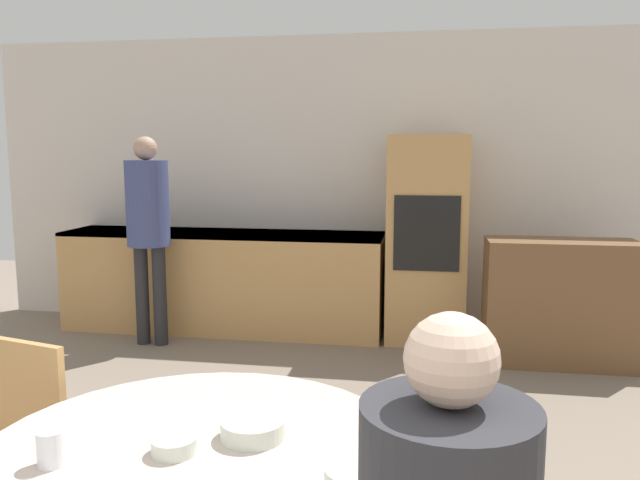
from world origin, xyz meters
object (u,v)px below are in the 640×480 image
oven_unit (426,239)px  sideboard (559,302)px  bowl_near (356,478)px  bowl_far (174,446)px  bowl_centre (253,429)px  chair_far_left (5,460)px  cup (51,448)px  person_standing (148,217)px

oven_unit → sideboard: bearing=-25.0°
sideboard → bowl_near: (-1.16, -3.37, 0.33)m
bowl_near → sideboard: bearing=71.0°
sideboard → bowl_far: bearing=-117.0°
bowl_centre → chair_far_left: bearing=167.9°
bowl_near → bowl_centre: size_ratio=0.85×
chair_far_left → bowl_centre: bearing=2.2°
cup → bowl_near: cup is taller
oven_unit → bowl_near: bearing=-92.6°
sideboard → bowl_centre: bearing=-115.2°
chair_far_left → bowl_near: 1.37m
oven_unit → chair_far_left: (-1.45, -3.40, -0.34)m
sideboard → bowl_near: bearing=-109.0°
oven_unit → bowl_centre: bearing=-97.8°
cup → bowl_near: (0.79, 0.02, -0.02)m
bowl_near → bowl_far: size_ratio=1.28×
chair_far_left → person_standing: 3.04m
bowl_centre → bowl_far: (-0.18, -0.12, -0.00)m
chair_far_left → bowl_centre: (0.95, -0.20, 0.28)m
oven_unit → person_standing: oven_unit is taller
chair_far_left → person_standing: person_standing is taller
chair_far_left → oven_unit: bearing=81.3°
person_standing → bowl_near: 3.90m
person_standing → bowl_near: size_ratio=10.89×
sideboard → person_standing: size_ratio=0.64×
oven_unit → bowl_far: (-0.68, -3.73, -0.06)m
oven_unit → cup: size_ratio=18.09×
person_standing → chair_far_left: bearing=-74.9°
bowl_centre → bowl_near: bearing=-34.3°
person_standing → sideboard: bearing=1.1°
oven_unit → sideboard: 1.16m
oven_unit → cup: oven_unit is taller
bowl_near → person_standing: bearing=121.8°
person_standing → bowl_centre: size_ratio=9.28×
chair_far_left → sideboard: bearing=64.7°
oven_unit → bowl_far: oven_unit is taller
chair_far_left → person_standing: bearing=119.4°
cup → bowl_near: bearing=1.4°
sideboard → person_standing: bearing=-178.9°
person_standing → cup: bearing=-69.3°
person_standing → bowl_near: person_standing is taller
sideboard → bowl_centre: size_ratio=5.90×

